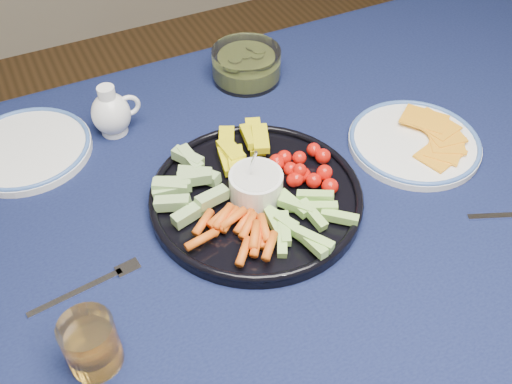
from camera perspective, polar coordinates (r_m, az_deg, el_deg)
name	(u,v)px	position (r m, az deg, el deg)	size (l,w,h in m)	color
dining_table	(288,278)	(0.90, 3.17, -8.57)	(1.67, 1.07, 0.75)	#52321B
crudite_platter	(254,194)	(0.86, -0.15, -0.19)	(0.33, 0.33, 0.10)	black
creamer_pitcher	(112,113)	(1.01, -14.24, 7.67)	(0.09, 0.07, 0.09)	white
pickle_bowl	(246,66)	(1.12, -0.96, 12.50)	(0.13, 0.13, 0.06)	white
cheese_plate	(415,141)	(1.00, 15.58, 4.96)	(0.22, 0.22, 0.03)	white
juice_tumbler	(92,346)	(0.72, -16.08, -14.55)	(0.06, 0.06, 0.08)	white
fork_left	(95,284)	(0.81, -15.81, -8.84)	(0.16, 0.03, 0.00)	silver
side_plate_extra	(26,149)	(1.03, -21.98, 4.03)	(0.21, 0.21, 0.02)	white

